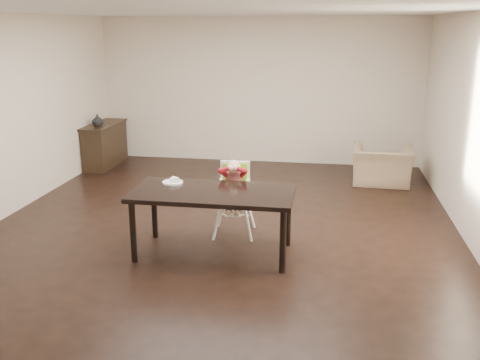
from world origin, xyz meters
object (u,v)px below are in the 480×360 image
(armchair, at_px, (382,159))
(sideboard, at_px, (105,145))
(dining_table, at_px, (213,198))
(high_chair, at_px, (234,182))

(armchair, bearing_deg, sideboard, -1.66)
(armchair, bearing_deg, dining_table, 59.46)
(sideboard, bearing_deg, high_chair, -45.09)
(dining_table, relative_size, high_chair, 1.88)
(armchair, height_order, sideboard, armchair)
(high_chair, relative_size, sideboard, 0.76)
(high_chair, bearing_deg, armchair, 48.05)
(dining_table, height_order, high_chair, high_chair)
(dining_table, bearing_deg, high_chair, 79.23)
(dining_table, distance_m, sideboard, 4.62)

